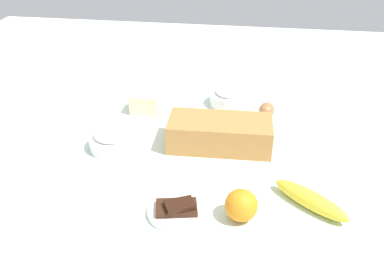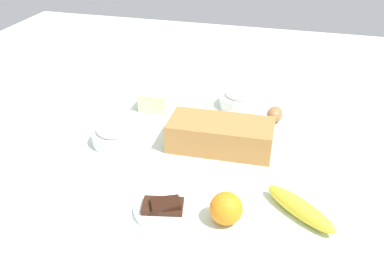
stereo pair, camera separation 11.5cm
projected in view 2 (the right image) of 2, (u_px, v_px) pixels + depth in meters
name	position (u px, v px, depth m)	size (l,w,h in m)	color
ground_plane	(192.00, 153.00, 1.18)	(2.40, 2.40, 0.02)	silver
loaf_pan	(221.00, 134.00, 1.16)	(0.28, 0.14, 0.08)	#B77A3D
flour_bowl	(115.00, 134.00, 1.19)	(0.13, 0.13, 0.06)	white
sugar_bowl	(240.00, 99.00, 1.39)	(0.13, 0.13, 0.06)	white
banana	(300.00, 208.00, 0.93)	(0.19, 0.04, 0.04)	yellow
orange_fruit	(226.00, 208.00, 0.91)	(0.07, 0.07, 0.07)	orange
butter_block	(155.00, 101.00, 1.37)	(0.09, 0.06, 0.06)	#F4EDB2
egg_near_butter	(275.00, 114.00, 1.30)	(0.05, 0.05, 0.06)	#9E6A40
chocolate_plate	(163.00, 208.00, 0.95)	(0.13, 0.13, 0.03)	white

